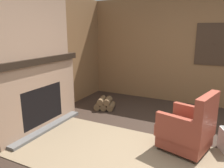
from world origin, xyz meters
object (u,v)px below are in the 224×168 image
object	(u,v)px
firewood_stack	(105,104)
armchair	(188,129)
decorative_plate_on_mantel	(25,49)
storage_case	(44,51)

from	to	relation	value
firewood_stack	armchair	bearing A→B (deg)	-27.49
armchair	decorative_plate_on_mantel	bearing A→B (deg)	24.54
armchair	decorative_plate_on_mantel	distance (m)	2.99
firewood_stack	storage_case	bearing A→B (deg)	-125.13
decorative_plate_on_mantel	storage_case	bearing A→B (deg)	87.25
armchair	storage_case	xyz separation A→B (m)	(-2.71, -0.03, 1.06)
decorative_plate_on_mantel	firewood_stack	bearing A→B (deg)	62.65
firewood_stack	storage_case	xyz separation A→B (m)	(-0.74, -1.06, 1.28)
armchair	firewood_stack	size ratio (longest dim) A/B	1.79
storage_case	decorative_plate_on_mantel	xyz separation A→B (m)	(-0.02, -0.42, 0.07)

